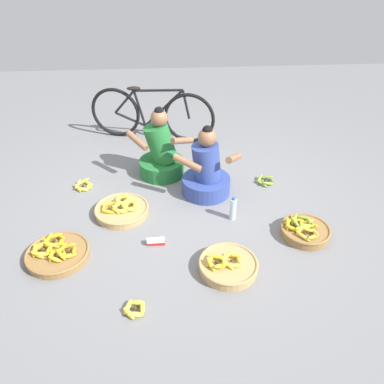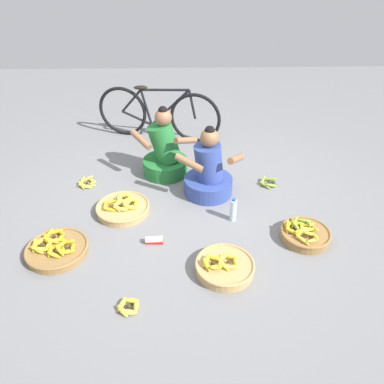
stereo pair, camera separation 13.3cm
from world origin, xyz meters
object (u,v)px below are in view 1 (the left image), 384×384
(loose_bananas_front_center, at_px, (265,181))
(loose_bananas_front_left, at_px, (83,186))
(banana_basket_near_bicycle, at_px, (57,253))
(bicycle_leaning, at_px, (151,114))
(vendor_woman_behind, at_px, (161,154))
(banana_basket_back_left, at_px, (228,265))
(water_bottle, at_px, (233,209))
(vendor_woman_front, at_px, (206,173))
(banana_basket_front_right, at_px, (305,230))
(packet_carton_stack, at_px, (156,242))
(banana_basket_near_vendor, at_px, (122,209))
(loose_bananas_back_right, at_px, (134,309))

(loose_bananas_front_center, bearing_deg, loose_bananas_front_left, 178.76)
(banana_basket_near_bicycle, bearing_deg, loose_bananas_front_center, 26.69)
(bicycle_leaning, height_order, banana_basket_near_bicycle, bicycle_leaning)
(vendor_woman_behind, distance_m, bicycle_leaning, 0.95)
(banana_basket_back_left, bearing_deg, bicycle_leaning, 104.59)
(banana_basket_near_bicycle, xyz_separation_m, water_bottle, (1.61, 0.43, 0.07))
(vendor_woman_front, height_order, water_bottle, vendor_woman_front)
(bicycle_leaning, xyz_separation_m, banana_basket_front_right, (1.44, -2.14, -0.30))
(packet_carton_stack, bearing_deg, vendor_woman_behind, 86.99)
(banana_basket_back_left, xyz_separation_m, packet_carton_stack, (-0.60, 0.37, -0.02))
(banana_basket_near_vendor, bearing_deg, packet_carton_stack, -54.55)
(banana_basket_near_bicycle, height_order, loose_bananas_front_center, banana_basket_near_bicycle)
(loose_bananas_front_center, height_order, water_bottle, water_bottle)
(banana_basket_front_right, distance_m, loose_bananas_back_right, 1.71)
(vendor_woman_front, height_order, banana_basket_near_bicycle, vendor_woman_front)
(loose_bananas_back_right, xyz_separation_m, water_bottle, (0.91, 1.05, 0.09))
(bicycle_leaning, xyz_separation_m, water_bottle, (0.81, -1.84, -0.24))
(vendor_woman_front, height_order, banana_basket_back_left, vendor_woman_front)
(loose_bananas_back_right, relative_size, packet_carton_stack, 1.15)
(banana_basket_near_bicycle, distance_m, loose_bananas_front_left, 1.09)
(banana_basket_front_right, bearing_deg, banana_basket_near_vendor, 165.09)
(vendor_woman_behind, bearing_deg, packet_carton_stack, -93.01)
(loose_bananas_front_center, bearing_deg, packet_carton_stack, -142.69)
(water_bottle, bearing_deg, loose_bananas_front_left, 156.99)
(vendor_woman_front, xyz_separation_m, loose_bananas_front_center, (0.69, 0.14, -0.22))
(banana_basket_near_vendor, height_order, loose_bananas_front_center, banana_basket_near_vendor)
(loose_bananas_front_center, bearing_deg, banana_basket_front_right, -80.67)
(water_bottle, bearing_deg, loose_bananas_front_center, 52.36)
(loose_bananas_front_left, xyz_separation_m, water_bottle, (1.56, -0.66, 0.09))
(banana_basket_near_bicycle, xyz_separation_m, banana_basket_near_vendor, (0.51, 0.59, 0.00))
(bicycle_leaning, xyz_separation_m, banana_basket_back_left, (0.66, -2.53, -0.30))
(banana_basket_near_bicycle, bearing_deg, vendor_woman_front, 33.17)
(vendor_woman_front, xyz_separation_m, loose_bananas_back_right, (-0.70, -1.54, -0.22))
(banana_basket_front_right, xyz_separation_m, loose_bananas_front_center, (-0.15, 0.92, -0.03))
(loose_bananas_front_center, bearing_deg, vendor_woman_behind, 166.24)
(vendor_woman_front, height_order, bicycle_leaning, vendor_woman_front)
(banana_basket_near_bicycle, relative_size, loose_bananas_back_right, 2.88)
(vendor_woman_front, distance_m, packet_carton_stack, 0.99)
(loose_bananas_front_left, distance_m, packet_carton_stack, 1.27)
(banana_basket_back_left, height_order, loose_bananas_front_center, banana_basket_back_left)
(vendor_woman_behind, height_order, packet_carton_stack, vendor_woman_behind)
(banana_basket_near_vendor, relative_size, loose_bananas_front_left, 2.37)
(water_bottle, bearing_deg, vendor_woman_behind, 127.26)
(banana_basket_back_left, xyz_separation_m, loose_bananas_front_left, (-1.41, 1.35, -0.03))
(vendor_woman_front, xyz_separation_m, banana_basket_near_bicycle, (-1.39, -0.91, -0.20))
(banana_basket_back_left, relative_size, water_bottle, 1.95)
(vendor_woman_behind, xyz_separation_m, banana_basket_near_bicycle, (-0.92, -1.33, -0.22))
(banana_basket_front_right, distance_m, packet_carton_stack, 1.38)
(banana_basket_back_left, height_order, banana_basket_near_vendor, banana_basket_back_left)
(banana_basket_back_left, bearing_deg, vendor_woman_behind, 108.65)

